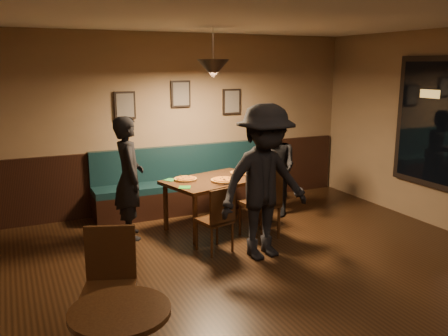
# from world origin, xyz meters

# --- Properties ---
(floor) EXTENTS (7.00, 7.00, 0.00)m
(floor) POSITION_xyz_m (0.00, 0.00, 0.00)
(floor) COLOR black
(floor) RESTS_ON ground
(ceiling) EXTENTS (7.00, 7.00, 0.00)m
(ceiling) POSITION_xyz_m (0.00, 0.00, 2.80)
(ceiling) COLOR silver
(ceiling) RESTS_ON ground
(wall_back) EXTENTS (6.00, 0.00, 6.00)m
(wall_back) POSITION_xyz_m (0.00, 3.50, 1.40)
(wall_back) COLOR #8C704F
(wall_back) RESTS_ON ground
(wainscot) EXTENTS (5.88, 0.06, 1.00)m
(wainscot) POSITION_xyz_m (0.00, 3.47, 0.50)
(wainscot) COLOR black
(wainscot) RESTS_ON ground
(booth_bench) EXTENTS (3.00, 0.60, 1.00)m
(booth_bench) POSITION_xyz_m (0.00, 3.20, 0.50)
(booth_bench) COLOR #0F232D
(booth_bench) RESTS_ON ground
(picture_left) EXTENTS (0.32, 0.04, 0.42)m
(picture_left) POSITION_xyz_m (-0.90, 3.47, 1.70)
(picture_left) COLOR black
(picture_left) RESTS_ON wall_back
(picture_center) EXTENTS (0.32, 0.04, 0.42)m
(picture_center) POSITION_xyz_m (0.00, 3.47, 1.85)
(picture_center) COLOR black
(picture_center) RESTS_ON wall_back
(picture_right) EXTENTS (0.32, 0.04, 0.42)m
(picture_right) POSITION_xyz_m (0.90, 3.47, 1.70)
(picture_right) COLOR black
(picture_right) RESTS_ON wall_back
(pendant_lamp) EXTENTS (0.44, 0.44, 0.25)m
(pendant_lamp) POSITION_xyz_m (0.04, 2.26, 2.25)
(pendant_lamp) COLOR black
(pendant_lamp) RESTS_ON ceiling
(dining_table) EXTENTS (1.52, 1.18, 0.72)m
(dining_table) POSITION_xyz_m (0.04, 2.26, 0.36)
(dining_table) COLOR #301D0D
(dining_table) RESTS_ON floor
(chair_near_left) EXTENTS (0.45, 0.45, 0.85)m
(chair_near_left) POSITION_xyz_m (-0.31, 1.45, 0.42)
(chair_near_left) COLOR #321C0D
(chair_near_left) RESTS_ON floor
(chair_near_right) EXTENTS (0.49, 0.49, 0.99)m
(chair_near_right) POSITION_xyz_m (0.45, 1.65, 0.50)
(chair_near_right) COLOR black
(chair_near_right) RESTS_ON floor
(diner_left) EXTENTS (0.45, 0.64, 1.65)m
(diner_left) POSITION_xyz_m (-1.14, 2.39, 0.83)
(diner_left) COLOR black
(diner_left) RESTS_ON floor
(diner_right) EXTENTS (0.69, 0.82, 1.50)m
(diner_right) POSITION_xyz_m (1.14, 2.41, 0.75)
(diner_right) COLOR black
(diner_right) RESTS_ON floor
(diner_front) EXTENTS (1.28, 0.82, 1.87)m
(diner_front) POSITION_xyz_m (0.17, 1.04, 0.94)
(diner_front) COLOR black
(diner_front) RESTS_ON floor
(pizza_a) EXTENTS (0.41, 0.41, 0.04)m
(pizza_a) POSITION_xyz_m (-0.34, 2.37, 0.74)
(pizza_a) COLOR orange
(pizza_a) RESTS_ON dining_table
(pizza_b) EXTENTS (0.43, 0.43, 0.04)m
(pizza_b) POSITION_xyz_m (0.11, 2.08, 0.74)
(pizza_b) COLOR orange
(pizza_b) RESTS_ON dining_table
(pizza_c) EXTENTS (0.40, 0.40, 0.04)m
(pizza_c) POSITION_xyz_m (0.54, 2.40, 0.74)
(pizza_c) COLOR gold
(pizza_c) RESTS_ON dining_table
(soda_glass) EXTENTS (0.08, 0.08, 0.16)m
(soda_glass) POSITION_xyz_m (0.65, 1.93, 0.80)
(soda_glass) COLOR black
(soda_glass) RESTS_ON dining_table
(tabasco_bottle) EXTENTS (0.04, 0.04, 0.13)m
(tabasco_bottle) POSITION_xyz_m (0.62, 2.19, 0.78)
(tabasco_bottle) COLOR maroon
(tabasco_bottle) RESTS_ON dining_table
(napkin_a) EXTENTS (0.21, 0.21, 0.01)m
(napkin_a) POSITION_xyz_m (-0.54, 2.47, 0.72)
(napkin_a) COLOR #1B672D
(napkin_a) RESTS_ON dining_table
(napkin_b) EXTENTS (0.20, 0.20, 0.01)m
(napkin_b) POSITION_xyz_m (-0.49, 2.00, 0.72)
(napkin_b) COLOR #1E731F
(napkin_b) RESTS_ON dining_table
(cutlery_set) EXTENTS (0.20, 0.03, 0.00)m
(cutlery_set) POSITION_xyz_m (0.06, 1.88, 0.72)
(cutlery_set) COLOR silver
(cutlery_set) RESTS_ON dining_table
(cafe_chair_far) EXTENTS (0.55, 0.55, 0.97)m
(cafe_chair_far) POSITION_xyz_m (-1.91, -0.02, 0.49)
(cafe_chair_far) COLOR black
(cafe_chair_far) RESTS_ON floor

